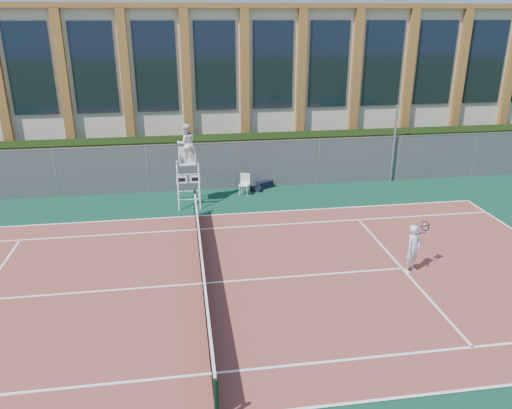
{
  "coord_description": "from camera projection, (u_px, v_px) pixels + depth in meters",
  "views": [
    {
      "loc": [
        -0.4,
        -13.39,
        7.67
      ],
      "look_at": [
        2.09,
        3.0,
        1.35
      ],
      "focal_mm": 35.0,
      "sensor_mm": 36.0,
      "label": 1
    }
  ],
  "objects": [
    {
      "name": "apron",
      "position": [
        201.0,
        269.0,
        16.08
      ],
      "size": [
        36.0,
        20.0,
        0.01
      ],
      "primitive_type": "cube",
      "color": "#0C3629",
      "rests_on": "ground"
    },
    {
      "name": "umpire_chair",
      "position": [
        187.0,
        146.0,
        20.72
      ],
      "size": [
        0.99,
        1.52,
        3.53
      ],
      "color": "white",
      "rests_on": "ground"
    },
    {
      "name": "fence",
      "position": [
        192.0,
        168.0,
        22.89
      ],
      "size": [
        40.0,
        0.06,
        2.2
      ],
      "primitive_type": null,
      "color": "#595E60",
      "rests_on": "ground"
    },
    {
      "name": "plastic_chair",
      "position": [
        245.0,
        182.0,
        22.6
      ],
      "size": [
        0.57,
        0.57,
        0.95
      ],
      "color": "silver",
      "rests_on": "apron"
    },
    {
      "name": "tennis_player",
      "position": [
        413.0,
        248.0,
        15.6
      ],
      "size": [
        0.95,
        0.73,
        1.6
      ],
      "color": "silver",
      "rests_on": "tennis_court"
    },
    {
      "name": "sports_bag_near",
      "position": [
        264.0,
        185.0,
        23.46
      ],
      "size": [
        0.86,
        0.66,
        0.34
      ],
      "primitive_type": "cube",
      "rotation": [
        0.0,
        0.0,
        0.49
      ],
      "color": "black",
      "rests_on": "apron"
    },
    {
      "name": "tennis_court",
      "position": [
        203.0,
        284.0,
        15.15
      ],
      "size": [
        23.77,
        10.97,
        0.02
      ],
      "primitive_type": "cube",
      "color": "brown",
      "rests_on": "apron"
    },
    {
      "name": "building",
      "position": [
        185.0,
        77.0,
        30.26
      ],
      "size": [
        45.0,
        10.6,
        8.22
      ],
      "color": "beige",
      "rests_on": "ground"
    },
    {
      "name": "ground",
      "position": [
        203.0,
        284.0,
        15.16
      ],
      "size": [
        120.0,
        120.0,
        0.0
      ],
      "primitive_type": "plane",
      "color": "#233814"
    },
    {
      "name": "sports_bag_far",
      "position": [
        256.0,
        189.0,
        23.08
      ],
      "size": [
        0.57,
        0.46,
        0.21
      ],
      "primitive_type": "cube",
      "rotation": [
        0.0,
        0.0,
        -0.52
      ],
      "color": "black",
      "rests_on": "apron"
    },
    {
      "name": "hedge",
      "position": [
        191.0,
        160.0,
        24.0
      ],
      "size": [
        40.0,
        1.4,
        2.2
      ],
      "primitive_type": "cube",
      "color": "black",
      "rests_on": "ground"
    },
    {
      "name": "steel_pole",
      "position": [
        394.0,
        144.0,
        23.88
      ],
      "size": [
        0.12,
        0.12,
        3.76
      ],
      "primitive_type": "cylinder",
      "color": "#9EA0A5",
      "rests_on": "ground"
    },
    {
      "name": "tennis_net",
      "position": [
        202.0,
        269.0,
        14.97
      ],
      "size": [
        0.1,
        11.3,
        1.1
      ],
      "color": "black",
      "rests_on": "ground"
    }
  ]
}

